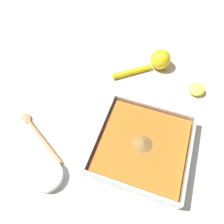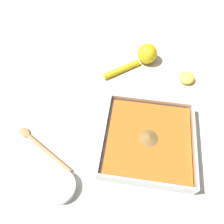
{
  "view_description": "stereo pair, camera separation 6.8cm",
  "coord_description": "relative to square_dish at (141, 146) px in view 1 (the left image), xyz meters",
  "views": [
    {
      "loc": [
        0.28,
        0.0,
        0.6
      ],
      "look_at": [
        -0.06,
        -0.12,
        0.03
      ],
      "focal_mm": 35.0,
      "sensor_mm": 36.0,
      "label": 1
    },
    {
      "loc": [
        0.3,
        -0.06,
        0.6
      ],
      "look_at": [
        -0.06,
        -0.12,
        0.03
      ],
      "focal_mm": 35.0,
      "sensor_mm": 36.0,
      "label": 2
    }
  ],
  "objects": [
    {
      "name": "ground_plane",
      "position": [
        -0.02,
        0.0,
        -0.02
      ],
      "size": [
        4.0,
        4.0,
        0.0
      ],
      "primitive_type": "plane",
      "color": "beige"
    },
    {
      "name": "lemon_squeezer",
      "position": [
        -0.33,
        -0.04,
        0.01
      ],
      "size": [
        0.16,
        0.19,
        0.07
      ],
      "rotation": [
        0.0,
        0.0,
        2.24
      ],
      "color": "yellow",
      "rests_on": "ground_plane"
    },
    {
      "name": "wooden_spoon",
      "position": [
        0.06,
        -0.31,
        -0.01
      ],
      "size": [
        0.13,
        0.2,
        0.01
      ],
      "rotation": [
        0.0,
        0.0,
        4.19
      ],
      "color": "tan",
      "rests_on": "ground_plane"
    },
    {
      "name": "lemon_half",
      "position": [
        -0.27,
        0.12,
        -0.01
      ],
      "size": [
        0.05,
        0.05,
        0.03
      ],
      "color": "#EFDB4C",
      "rests_on": "ground_plane"
    },
    {
      "name": "square_dish",
      "position": [
        0.0,
        0.0,
        0.0
      ],
      "size": [
        0.26,
        0.26,
        0.05
      ],
      "color": "silver",
      "rests_on": "ground_plane"
    },
    {
      "name": "spice_bowl",
      "position": [
        0.16,
        -0.22,
        -0.01
      ],
      "size": [
        0.09,
        0.09,
        0.03
      ],
      "color": "silver",
      "rests_on": "ground_plane"
    }
  ]
}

